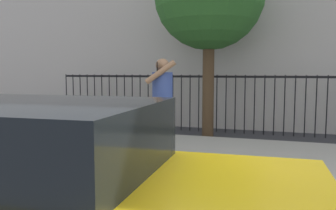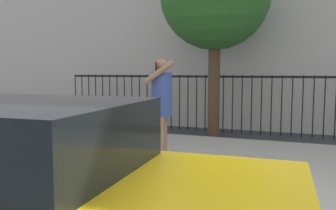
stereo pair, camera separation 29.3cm
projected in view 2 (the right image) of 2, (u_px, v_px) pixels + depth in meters
sidewalk at (246, 169)px, 5.75m from camera, size 28.00×4.40×0.15m
iron_fence at (266, 97)px, 9.10m from camera, size 12.03×0.04×1.60m
taxi_yellow at (29, 194)px, 2.79m from camera, size 4.27×2.00×1.45m
pedestrian_on_phone at (162, 102)px, 5.78m from camera, size 0.51×0.69×1.75m
street_bench at (71, 118)px, 7.78m from camera, size 1.60×0.45×0.95m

